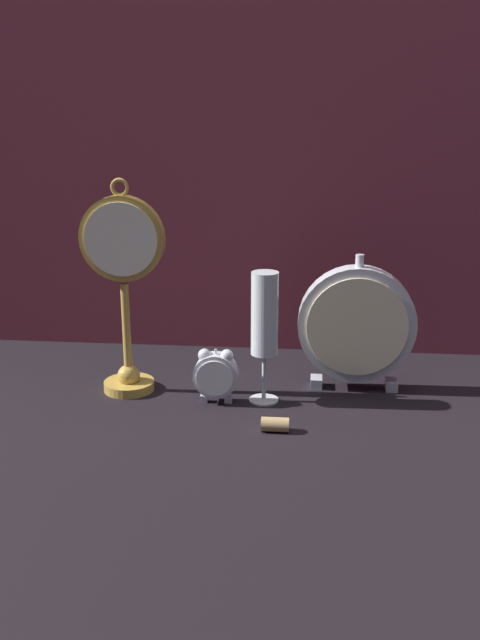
# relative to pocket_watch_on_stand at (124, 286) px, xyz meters

# --- Properties ---
(ground_plane) EXTENTS (4.00, 4.00, 0.00)m
(ground_plane) POSITION_rel_pocket_watch_on_stand_xyz_m (0.19, -0.08, -0.19)
(ground_plane) COLOR black
(fabric_backdrop_drape) EXTENTS (1.69, 0.01, 0.74)m
(fabric_backdrop_drape) POSITION_rel_pocket_watch_on_stand_xyz_m (0.19, 0.25, 0.19)
(fabric_backdrop_drape) COLOR brown
(fabric_backdrop_drape) RESTS_ON ground_plane
(pocket_watch_on_stand) EXTENTS (0.14, 0.09, 0.36)m
(pocket_watch_on_stand) POSITION_rel_pocket_watch_on_stand_xyz_m (0.00, 0.00, 0.00)
(pocket_watch_on_stand) COLOR gold
(pocket_watch_on_stand) RESTS_ON ground_plane
(alarm_clock_twin_bell) EXTENTS (0.07, 0.03, 0.09)m
(alarm_clock_twin_bell) POSITION_rel_pocket_watch_on_stand_xyz_m (0.16, -0.04, -0.13)
(alarm_clock_twin_bell) COLOR silver
(alarm_clock_twin_bell) RESTS_ON ground_plane
(mantel_clock_silver) EXTENTS (0.20, 0.04, 0.24)m
(mantel_clock_silver) POSITION_rel_pocket_watch_on_stand_xyz_m (0.39, 0.04, -0.07)
(mantel_clock_silver) COLOR silver
(mantel_clock_silver) RESTS_ON ground_plane
(champagne_flute) EXTENTS (0.05, 0.05, 0.22)m
(champagne_flute) POSITION_rel_pocket_watch_on_stand_xyz_m (0.23, -0.02, -0.05)
(champagne_flute) COLOR silver
(champagne_flute) RESTS_ON ground_plane
(wine_cork) EXTENTS (0.04, 0.02, 0.02)m
(wine_cork) POSITION_rel_pocket_watch_on_stand_xyz_m (0.26, -0.14, -0.17)
(wine_cork) COLOR tan
(wine_cork) RESTS_ON ground_plane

